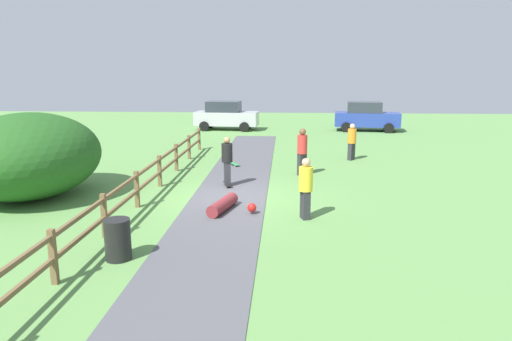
% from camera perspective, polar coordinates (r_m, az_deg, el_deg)
% --- Properties ---
extents(ground_plane, '(60.00, 60.00, 0.00)m').
position_cam_1_polar(ground_plane, '(15.21, -3.25, -3.23)').
color(ground_plane, '#60934C').
extents(asphalt_path, '(2.40, 28.00, 0.02)m').
position_cam_1_polar(asphalt_path, '(15.20, -3.25, -3.19)').
color(asphalt_path, '#515156').
rests_on(asphalt_path, ground_plane).
extents(wooden_fence, '(0.12, 18.12, 1.10)m').
position_cam_1_polar(wooden_fence, '(15.56, -12.83, -0.63)').
color(wooden_fence, brown).
rests_on(wooden_fence, ground_plane).
extents(bush_large, '(4.29, 5.15, 2.71)m').
position_cam_1_polar(bush_large, '(16.58, -25.80, 1.65)').
color(bush_large, '#23561E').
rests_on(bush_large, ground_plane).
extents(trash_bin, '(0.56, 0.56, 0.90)m').
position_cam_1_polar(trash_bin, '(10.65, -16.40, -8.01)').
color(trash_bin, black).
rests_on(trash_bin, ground_plane).
extents(skater_riding, '(0.47, 0.82, 1.73)m').
position_cam_1_polar(skater_riding, '(16.37, -3.52, 1.42)').
color(skater_riding, black).
rests_on(skater_riding, asphalt_path).
extents(skater_fallen, '(1.37, 1.59, 0.36)m').
position_cam_1_polar(skater_fallen, '(13.63, -3.77, -4.19)').
color(skater_fallen, maroon).
rests_on(skater_fallen, asphalt_path).
extents(skateboard_loose, '(0.57, 0.79, 0.08)m').
position_cam_1_polar(skateboard_loose, '(20.06, -2.68, 0.82)').
color(skateboard_loose, '#338C4C').
rests_on(skateboard_loose, asphalt_path).
extents(bystander_red, '(0.53, 0.53, 1.83)m').
position_cam_1_polar(bystander_red, '(18.17, 5.62, 2.55)').
color(bystander_red, '#2D2D33').
rests_on(bystander_red, ground_plane).
extents(bystander_orange, '(0.54, 0.54, 1.65)m').
position_cam_1_polar(bystander_orange, '(21.61, 11.52, 3.61)').
color(bystander_orange, '#2D2D33').
rests_on(bystander_orange, ground_plane).
extents(bystander_yellow, '(0.47, 0.47, 1.70)m').
position_cam_1_polar(bystander_yellow, '(12.85, 6.03, -1.85)').
color(bystander_yellow, '#2D2D33').
rests_on(bystander_yellow, ground_plane).
extents(parked_car_blue, '(4.37, 2.37, 1.92)m').
position_cam_1_polar(parked_car_blue, '(32.22, 13.21, 6.39)').
color(parked_car_blue, '#283D99').
rests_on(parked_car_blue, ground_plane).
extents(parked_car_silver, '(4.32, 2.26, 1.92)m').
position_cam_1_polar(parked_car_silver, '(32.02, -3.66, 6.65)').
color(parked_car_silver, '#B7B7BC').
rests_on(parked_car_silver, ground_plane).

